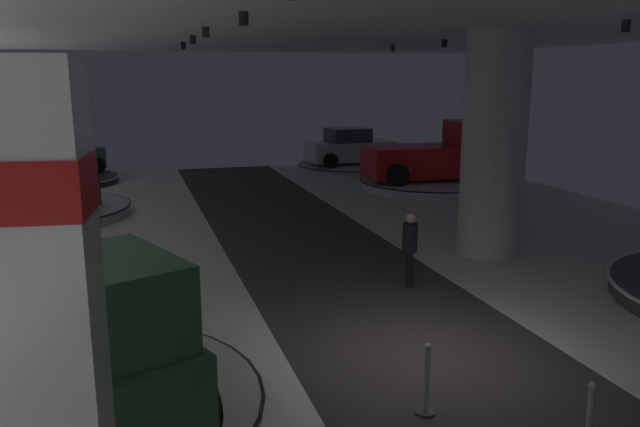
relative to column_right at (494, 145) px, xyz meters
name	(u,v)px	position (x,y,z in m)	size (l,w,h in m)	color
ground	(427,357)	(-4.19, -5.00, -2.77)	(24.00, 44.00, 0.06)	silver
column_right	(494,145)	(0.00, 0.00, 0.00)	(1.57, 1.57, 5.50)	silver
brand_sign_pylon	(16,411)	(-9.39, -9.47, -0.41)	(1.34, 0.80, 4.55)	slate
display_platform_far_right	(431,183)	(2.90, 8.92, -2.55)	(5.68, 5.68, 0.36)	silver
pickup_truck_far_right	(439,156)	(3.22, 8.91, -1.46)	(5.41, 2.87, 2.30)	red
display_platform_near_left	(45,415)	(-9.84, -5.46, -2.59)	(5.68, 5.68, 0.28)	#B7B7BC
pickup_truck_near_left	(44,346)	(-9.72, -5.75, -1.53)	(4.16, 5.70, 2.30)	#2D5638
display_platform_deep_right	(350,166)	(1.65, 14.95, -2.61)	(5.03, 5.03, 0.24)	#B7B7BC
display_car_deep_right	(350,148)	(1.62, 14.95, -1.74)	(4.33, 2.45, 1.71)	silver
display_platform_deep_left	(57,180)	(-11.52, 14.36, -2.59)	(4.98, 4.98, 0.28)	#333338
display_car_deep_left	(54,159)	(-11.53, 14.33, -1.70)	(3.96, 4.44, 1.71)	#2D5638
display_platform_far_left	(39,211)	(-11.42, 7.83, -2.57)	(5.63, 5.63, 0.33)	#B7B7BC
display_car_far_left	(36,183)	(-11.44, 7.85, -1.65)	(3.89, 4.47, 1.71)	#2D5638
visitor_walking_near	(410,244)	(-2.99, -1.72, -1.84)	(0.32, 0.32, 1.59)	black
stanchion_b	(426,388)	(-5.01, -6.61, -2.38)	(0.28, 0.28, 1.01)	#333338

